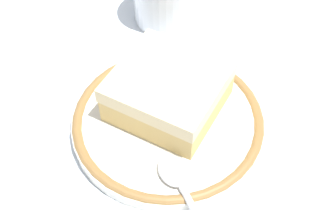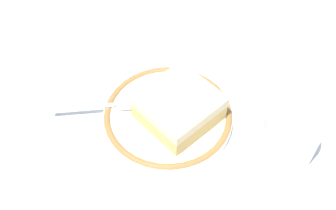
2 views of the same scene
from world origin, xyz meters
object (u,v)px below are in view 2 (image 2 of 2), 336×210
(spoon, at_px, (112,105))
(napkin, at_px, (66,171))
(plate, at_px, (168,116))
(cup, at_px, (289,136))
(cake_slice, at_px, (179,107))

(spoon, distance_m, napkin, 0.12)
(plate, xyz_separation_m, cup, (-0.12, 0.12, 0.03))
(spoon, relative_size, napkin, 0.95)
(spoon, relative_size, cup, 1.63)
(cake_slice, bearing_deg, cup, 136.72)
(cup, bearing_deg, spoon, -40.45)
(spoon, bearing_deg, cake_slice, 143.92)
(plate, xyz_separation_m, napkin, (0.16, 0.02, -0.01))
(plate, xyz_separation_m, cake_slice, (-0.01, 0.01, 0.03))
(plate, bearing_deg, spoon, -34.38)
(plate, relative_size, cake_slice, 1.52)
(napkin, bearing_deg, spoon, -143.19)
(plate, distance_m, cake_slice, 0.03)
(cup, relative_size, napkin, 0.58)
(plate, bearing_deg, cup, 136.57)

